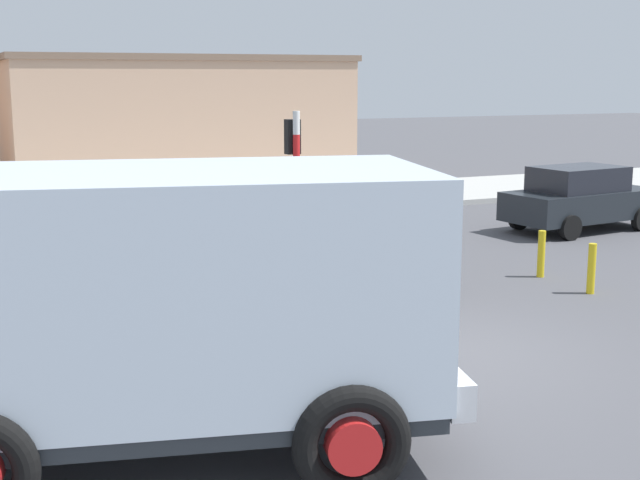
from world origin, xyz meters
The scene contains 11 objects.
ground_plane centered at (0.00, 0.00, 0.00)m, with size 120.00×120.00×0.00m, color #4C4C51.
sidewalk_far centered at (0.00, 14.09, 0.08)m, with size 80.00×5.00×0.16m, color #ADADA8.
truck_foreground centered at (-4.33, -1.82, 1.67)m, with size 5.83×3.71×2.90m.
cyclist centered at (1.30, 2.91, 0.86)m, with size 1.65×0.69×1.72m.
traffic_light_pole centered at (-0.65, 3.92, 2.07)m, with size 0.24×0.43×3.20m.
car_red_near centered at (8.18, 6.87, 0.82)m, with size 4.17×2.23×1.60m.
car_white_mid centered at (-2.41, 5.48, 0.82)m, with size 4.13×2.13×1.60m.
pedestrian_near_kerb centered at (2.07, 8.19, 0.85)m, with size 0.34×0.22×1.62m.
bollard_near centered at (4.09, 1.71, 0.45)m, with size 0.14×0.14×0.90m, color gold.
bollard_far centered at (4.09, 3.11, 0.45)m, with size 0.14×0.14×0.90m, color gold.
building_mid_block centered at (1.29, 20.70, 2.24)m, with size 11.36×8.09×4.47m.
Camera 1 is at (-6.27, -9.96, 3.79)m, focal length 48.54 mm.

